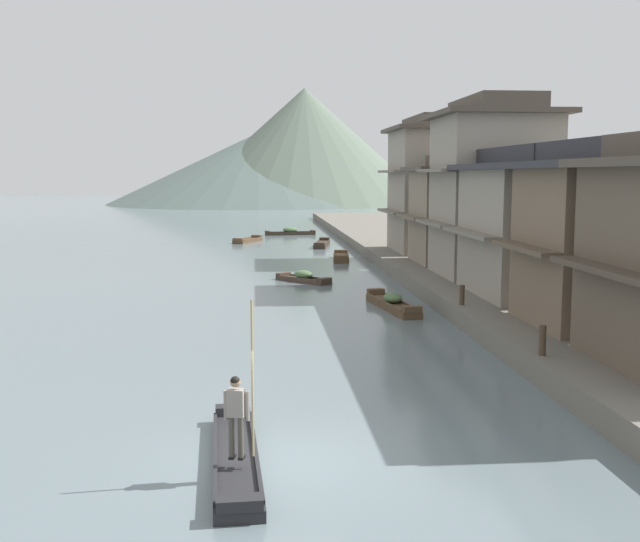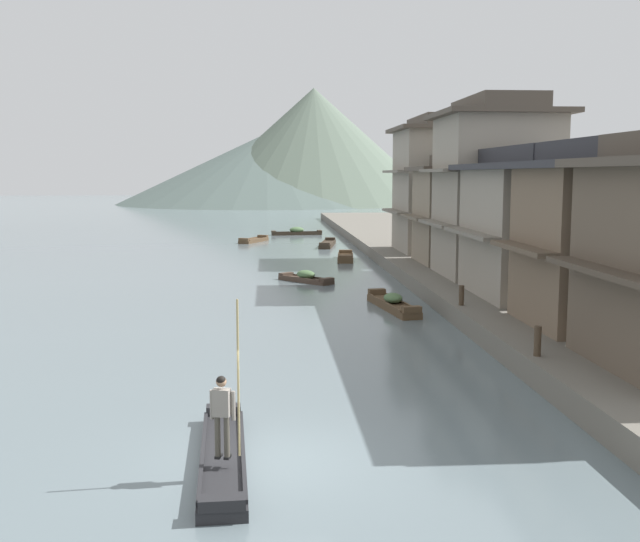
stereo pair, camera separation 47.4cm
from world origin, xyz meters
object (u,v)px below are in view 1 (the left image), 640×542
boatman_person (237,407)px  boat_moored_second (248,240)px  boat_moored_far (322,244)px  mooring_post_dock_near (542,340)px  house_waterfront_far (464,210)px  boat_moored_third (303,278)px  house_waterfront_second (605,235)px  house_waterfront_end (434,185)px  house_waterfront_tall (532,223)px  boat_moored_nearest (290,232)px  mooring_post_dock_mid (462,295)px  boat_midriver_drifting (341,258)px  house_waterfront_narrow (493,189)px  boat_midriver_upstream (393,304)px  boat_foreground_poled (236,458)px

boatman_person → boat_moored_second: bearing=90.3°
boat_moored_far → mooring_post_dock_near: 40.71m
house_waterfront_far → boatman_person: bearing=-113.1°
boat_moored_third → house_waterfront_second: size_ratio=0.52×
boat_moored_far → house_waterfront_end: (6.38, -11.45, 4.87)m
mooring_post_dock_near → house_waterfront_tall: bearing=71.5°
boat_moored_nearest → mooring_post_dock_mid: mooring_post_dock_mid is taller
boat_midriver_drifting → mooring_post_dock_mid: (2.17, -22.30, 0.95)m
house_waterfront_tall → boat_moored_far: bearing=101.5°
house_waterfront_far → house_waterfront_tall: bearing=-92.2°
house_waterfront_end → house_waterfront_second: bearing=-90.4°
boat_moored_second → house_waterfront_narrow: (12.40, -27.99, 4.88)m
boat_moored_second → boat_midriver_drifting: 15.64m
boat_midriver_upstream → mooring_post_dock_near: bearing=-79.8°
house_waterfront_end → mooring_post_dock_near: size_ratio=10.38×
boat_moored_third → house_waterfront_end: 13.65m
boat_moored_nearest → boat_moored_far: 11.88m
boat_moored_second → boat_moored_far: boat_moored_far is taller
boatman_person → mooring_post_dock_near: bearing=37.1°
boat_moored_far → house_waterfront_narrow: size_ratio=0.61×
boat_moored_far → boat_midriver_drifting: boat_moored_far is taller
house_waterfront_second → house_waterfront_narrow: bearing=89.1°
house_waterfront_second → house_waterfront_far: bearing=88.9°
mooring_post_dock_mid → house_waterfront_far: bearing=74.4°
boat_moored_nearest → house_waterfront_far: (8.57, -29.86, 3.48)m
boat_moored_second → boat_moored_third: 24.78m
boat_foreground_poled → boatman_person: boatman_person is taller
boat_midriver_drifting → mooring_post_dock_near: 30.67m
boat_moored_nearest → house_waterfront_tall: size_ratio=0.68×
boatman_person → boat_midriver_upstream: 19.00m
boat_moored_nearest → house_waterfront_end: 25.10m
boat_foreground_poled → boat_moored_nearest: (3.77, 57.81, 0.12)m
mooring_post_dock_mid → boat_midriver_upstream: bearing=122.1°
boat_moored_second → house_waterfront_end: house_waterfront_end is taller
house_waterfront_second → boat_foreground_poled: bearing=-141.3°
boatman_person → house_waterfront_tall: 20.69m
house_waterfront_second → boat_moored_nearest: bearing=99.7°
house_waterfront_tall → house_waterfront_far: bearing=87.8°
mooring_post_dock_mid → house_waterfront_narrow: bearing=66.0°
boat_moored_far → boat_midriver_upstream: (0.49, -28.99, 0.07)m
boat_moored_nearest → mooring_post_dock_near: (4.61, -52.32, 0.89)m
boat_foreground_poled → mooring_post_dock_mid: size_ratio=7.11×
boat_foreground_poled → house_waterfront_far: house_waterfront_far is taller
house_waterfront_far → house_waterfront_end: size_ratio=0.76×
boat_moored_third → house_waterfront_far: bearing=13.2°
boat_moored_far → mooring_post_dock_mid: 32.45m
boat_moored_third → mooring_post_dock_near: 21.00m
boat_midriver_upstream → house_waterfront_far: (6.06, 10.84, 3.51)m
boat_moored_nearest → boat_midriver_drifting: boat_moored_nearest is taller
boat_moored_second → boat_midriver_drifting: boat_midriver_drifting is taller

